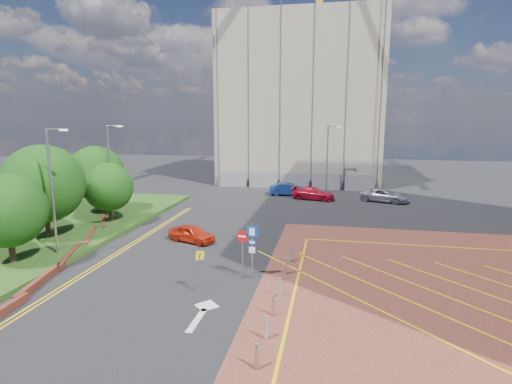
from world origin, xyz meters
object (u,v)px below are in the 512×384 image
(lamp_left_far, at_px, (110,167))
(tree_a, at_px, (7,211))
(tree_d, at_px, (96,173))
(car_red_left, at_px, (192,234))
(sign_cluster, at_px, (248,245))
(car_red_back, at_px, (313,193))
(lamp_left_near, at_px, (53,186))
(car_blue_back, at_px, (288,189))
(tree_c, at_px, (109,187))
(tree_b, at_px, (44,184))
(warning_sign, at_px, (198,266))
(lamp_back, at_px, (328,157))
(car_silver_back, at_px, (384,195))

(lamp_left_far, bearing_deg, tree_a, -87.99)
(tree_d, bearing_deg, car_red_left, -28.60)
(sign_cluster, distance_m, car_red_back, 23.01)
(tree_d, bearing_deg, lamp_left_near, -69.65)
(tree_d, relative_size, car_red_back, 1.29)
(car_red_back, bearing_deg, car_blue_back, 70.93)
(tree_c, distance_m, car_red_left, 9.27)
(tree_a, bearing_deg, tree_b, 106.70)
(sign_cluster, relative_size, warning_sign, 1.42)
(lamp_back, bearing_deg, sign_cluster, -97.97)
(tree_b, bearing_deg, car_red_left, 10.05)
(car_silver_back, bearing_deg, warning_sign, 173.83)
(lamp_left_near, xyz_separation_m, car_blue_back, (12.14, 23.68, -3.94))
(car_red_left, xyz_separation_m, car_blue_back, (4.89, 18.85, 0.11))
(lamp_left_far, bearing_deg, car_silver_back, 26.23)
(lamp_left_near, bearing_deg, sign_cluster, -4.56)
(lamp_back, bearing_deg, tree_b, -130.41)
(tree_a, distance_m, car_blue_back, 29.25)
(tree_a, height_order, lamp_left_far, lamp_left_far)
(tree_a, height_order, lamp_back, lamp_back)
(tree_c, bearing_deg, tree_d, 135.00)
(car_blue_back, relative_size, car_red_back, 0.93)
(tree_a, distance_m, lamp_left_near, 2.80)
(tree_b, xyz_separation_m, lamp_back, (19.58, 23.00, 0.12))
(warning_sign, distance_m, car_red_back, 25.48)
(lamp_left_far, bearing_deg, car_red_left, -29.23)
(tree_c, bearing_deg, tree_b, -111.80)
(lamp_left_far, bearing_deg, tree_d, 154.32)
(tree_b, bearing_deg, tree_d, 97.13)
(car_silver_back, bearing_deg, tree_b, 145.97)
(sign_cluster, bearing_deg, car_red_back, 84.12)
(tree_a, relative_size, car_blue_back, 1.24)
(tree_d, distance_m, car_blue_back, 20.83)
(tree_c, height_order, lamp_left_near, lamp_left_near)
(tree_c, relative_size, tree_d, 0.81)
(car_red_left, bearing_deg, warning_sign, -138.64)
(tree_c, height_order, car_silver_back, tree_c)
(tree_c, height_order, warning_sign, tree_c)
(tree_a, xyz_separation_m, sign_cluster, (14.30, 0.98, -1.55))
(tree_a, bearing_deg, warning_sign, -5.80)
(lamp_left_near, distance_m, car_blue_back, 26.90)
(lamp_left_near, distance_m, lamp_left_far, 10.20)
(tree_a, xyz_separation_m, tree_b, (-1.50, 5.00, 0.73))
(tree_c, xyz_separation_m, car_red_back, (16.15, 13.83, -2.51))
(lamp_left_near, bearing_deg, car_red_back, 55.38)
(tree_d, relative_size, car_red_left, 1.70)
(lamp_left_far, distance_m, sign_cluster, 18.58)
(car_red_left, relative_size, car_blue_back, 0.82)
(lamp_left_near, distance_m, car_red_left, 9.60)
(tree_c, distance_m, lamp_left_far, 2.65)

